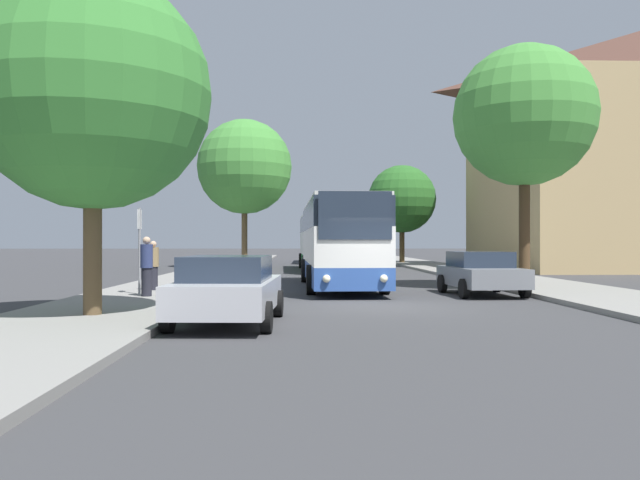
# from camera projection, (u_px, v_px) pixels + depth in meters

# --- Properties ---
(ground_plane) EXTENTS (300.00, 300.00, 0.00)m
(ground_plane) POSITION_uv_depth(u_px,v_px,m) (384.00, 307.00, 16.82)
(ground_plane) COLOR #38383A
(ground_plane) RESTS_ON ground
(sidewalk_left) EXTENTS (4.00, 120.00, 0.15)m
(sidewalk_left) POSITION_uv_depth(u_px,v_px,m) (123.00, 305.00, 16.59)
(sidewalk_left) COLOR gray
(sidewalk_left) RESTS_ON ground_plane
(sidewalk_right) EXTENTS (4.00, 120.00, 0.15)m
(sidewalk_right) POSITION_uv_depth(u_px,v_px,m) (638.00, 303.00, 17.06)
(sidewalk_right) COLOR gray
(sidewalk_right) RESTS_ON ground_plane
(bus_front) EXTENTS (2.93, 10.96, 3.30)m
(bus_front) POSITION_uv_depth(u_px,v_px,m) (339.00, 242.00, 23.98)
(bus_front) COLOR #2D519E
(bus_front) RESTS_ON ground_plane
(bus_middle) EXTENTS (3.11, 11.48, 3.48)m
(bus_middle) POSITION_uv_depth(u_px,v_px,m) (324.00, 240.00, 38.42)
(bus_middle) COLOR #238942
(bus_middle) RESTS_ON ground_plane
(bus_rear) EXTENTS (2.80, 11.13, 3.19)m
(bus_rear) POSITION_uv_depth(u_px,v_px,m) (320.00, 243.00, 53.04)
(bus_rear) COLOR silver
(bus_rear) RESTS_ON ground_plane
(parked_car_left_curb) EXTENTS (2.27, 4.41, 1.46)m
(parked_car_left_curb) POSITION_uv_depth(u_px,v_px,m) (228.00, 289.00, 13.24)
(parked_car_left_curb) COLOR #B7B7BC
(parked_car_left_curb) RESTS_ON ground_plane
(parked_car_right_near) EXTENTS (2.29, 3.99, 1.44)m
(parked_car_right_near) POSITION_uv_depth(u_px,v_px,m) (481.00, 272.00, 20.58)
(parked_car_right_near) COLOR slate
(parked_car_right_near) RESTS_ON ground_plane
(bus_stop_sign) EXTENTS (0.08, 0.45, 2.66)m
(bus_stop_sign) POSITION_uv_depth(u_px,v_px,m) (140.00, 241.00, 19.16)
(bus_stop_sign) COLOR gray
(bus_stop_sign) RESTS_ON sidewalk_left
(pedestrian_waiting_near) EXTENTS (0.36, 0.36, 1.64)m
(pedestrian_waiting_near) POSITION_uv_depth(u_px,v_px,m) (153.00, 265.00, 20.80)
(pedestrian_waiting_near) COLOR #23232D
(pedestrian_waiting_near) RESTS_ON sidewalk_left
(pedestrian_waiting_far) EXTENTS (0.36, 0.36, 1.76)m
(pedestrian_waiting_far) POSITION_uv_depth(u_px,v_px,m) (147.00, 266.00, 18.41)
(pedestrian_waiting_far) COLOR #23232D
(pedestrian_waiting_far) RESTS_ON sidewalk_left
(tree_left_near) EXTENTS (6.43, 6.43, 9.94)m
(tree_left_near) POSITION_uv_depth(u_px,v_px,m) (245.00, 167.00, 42.40)
(tree_left_near) COLOR brown
(tree_left_near) RESTS_ON sidewalk_left
(tree_left_far) EXTENTS (5.23, 5.23, 7.54)m
(tree_left_far) POSITION_uv_depth(u_px,v_px,m) (93.00, 93.00, 13.80)
(tree_left_far) COLOR brown
(tree_left_far) RESTS_ON sidewalk_left
(tree_right_near) EXTENTS (5.35, 5.35, 7.68)m
(tree_right_near) POSITION_uv_depth(u_px,v_px,m) (402.00, 199.00, 49.23)
(tree_right_near) COLOR #513D23
(tree_right_near) RESTS_ON sidewalk_right
(tree_right_mid) EXTENTS (5.22, 5.22, 8.90)m
(tree_right_mid) POSITION_uv_depth(u_px,v_px,m) (524.00, 116.00, 23.10)
(tree_right_mid) COLOR #47331E
(tree_right_mid) RESTS_ON sidewalk_right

